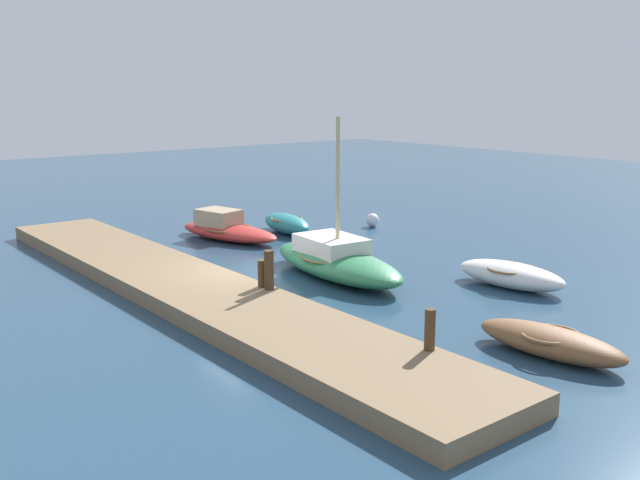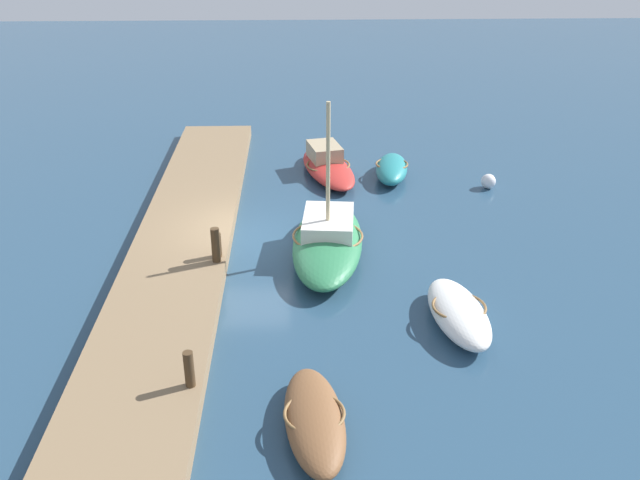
{
  "view_description": "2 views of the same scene",
  "coord_description": "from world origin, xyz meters",
  "px_view_note": "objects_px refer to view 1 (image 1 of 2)",
  "views": [
    {
      "loc": [
        17.08,
        -10.92,
        5.59
      ],
      "look_at": [
        0.05,
        2.64,
        0.93
      ],
      "focal_mm": 40.34,
      "sensor_mm": 36.0,
      "label": 1
    },
    {
      "loc": [
        19.96,
        1.62,
        9.96
      ],
      "look_at": [
        1.11,
        2.22,
        0.52
      ],
      "focal_mm": 39.43,
      "sensor_mm": 36.0,
      "label": 2
    }
  ],
  "objects_px": {
    "rowboat_brown": "(550,341)",
    "mooring_post_west": "(263,273)",
    "mooring_post_mid_west": "(269,270)",
    "marker_buoy": "(372,220)",
    "dinghy_teal": "(287,224)",
    "sailboat_green": "(336,260)",
    "motorboat_red": "(227,229)",
    "mooring_post_mid_east": "(430,330)",
    "rowboat_white": "(511,275)"
  },
  "relations": [
    {
      "from": "motorboat_red",
      "to": "rowboat_brown",
      "type": "xyz_separation_m",
      "value": [
        14.49,
        -0.87,
        -0.07
      ]
    },
    {
      "from": "motorboat_red",
      "to": "sailboat_green",
      "type": "bearing_deg",
      "value": -15.43
    },
    {
      "from": "marker_buoy",
      "to": "mooring_post_mid_west",
      "type": "bearing_deg",
      "value": -56.33
    },
    {
      "from": "mooring_post_west",
      "to": "marker_buoy",
      "type": "height_order",
      "value": "mooring_post_west"
    },
    {
      "from": "dinghy_teal",
      "to": "sailboat_green",
      "type": "relative_size",
      "value": 0.53
    },
    {
      "from": "rowboat_white",
      "to": "motorboat_red",
      "type": "height_order",
      "value": "motorboat_red"
    },
    {
      "from": "rowboat_white",
      "to": "rowboat_brown",
      "type": "xyz_separation_m",
      "value": [
        3.83,
        -3.75,
        -0.05
      ]
    },
    {
      "from": "rowboat_white",
      "to": "mooring_post_mid_east",
      "type": "bearing_deg",
      "value": -72.11
    },
    {
      "from": "rowboat_brown",
      "to": "mooring_post_mid_west",
      "type": "distance_m",
      "value": 7.17
    },
    {
      "from": "sailboat_green",
      "to": "mooring_post_west",
      "type": "height_order",
      "value": "sailboat_green"
    },
    {
      "from": "mooring_post_mid_west",
      "to": "marker_buoy",
      "type": "distance_m",
      "value": 11.31
    },
    {
      "from": "dinghy_teal",
      "to": "rowboat_white",
      "type": "relative_size",
      "value": 0.92
    },
    {
      "from": "mooring_post_mid_west",
      "to": "dinghy_teal",
      "type": "bearing_deg",
      "value": 141.34
    },
    {
      "from": "mooring_post_west",
      "to": "marker_buoy",
      "type": "xyz_separation_m",
      "value": [
        -5.96,
        9.4,
        -0.53
      ]
    },
    {
      "from": "motorboat_red",
      "to": "mooring_post_mid_east",
      "type": "relative_size",
      "value": 5.66
    },
    {
      "from": "rowboat_white",
      "to": "mooring_post_mid_east",
      "type": "xyz_separation_m",
      "value": [
        2.81,
        -6.37,
        0.51
      ]
    },
    {
      "from": "rowboat_white",
      "to": "mooring_post_west",
      "type": "relative_size",
      "value": 4.75
    },
    {
      "from": "mooring_post_west",
      "to": "mooring_post_mid_west",
      "type": "distance_m",
      "value": 0.34
    },
    {
      "from": "rowboat_white",
      "to": "mooring_post_mid_east",
      "type": "distance_m",
      "value": 6.98
    },
    {
      "from": "rowboat_white",
      "to": "rowboat_brown",
      "type": "distance_m",
      "value": 5.36
    },
    {
      "from": "motorboat_red",
      "to": "rowboat_brown",
      "type": "height_order",
      "value": "motorboat_red"
    },
    {
      "from": "mooring_post_mid_west",
      "to": "marker_buoy",
      "type": "bearing_deg",
      "value": 123.67
    },
    {
      "from": "rowboat_white",
      "to": "mooring_post_mid_west",
      "type": "relative_size",
      "value": 3.32
    },
    {
      "from": "sailboat_green",
      "to": "mooring_post_mid_west",
      "type": "distance_m",
      "value": 3.46
    },
    {
      "from": "mooring_post_mid_west",
      "to": "motorboat_red",
      "type": "bearing_deg",
      "value": 156.03
    },
    {
      "from": "sailboat_green",
      "to": "motorboat_red",
      "type": "height_order",
      "value": "sailboat_green"
    },
    {
      "from": "rowboat_white",
      "to": "mooring_post_mid_east",
      "type": "height_order",
      "value": "mooring_post_mid_east"
    },
    {
      "from": "dinghy_teal",
      "to": "sailboat_green",
      "type": "bearing_deg",
      "value": -14.64
    },
    {
      "from": "dinghy_teal",
      "to": "mooring_post_west",
      "type": "distance_m",
      "value": 9.29
    },
    {
      "from": "mooring_post_mid_west",
      "to": "marker_buoy",
      "type": "xyz_separation_m",
      "value": [
        -6.26,
        9.4,
        -0.68
      ]
    },
    {
      "from": "mooring_post_mid_east",
      "to": "motorboat_red",
      "type": "bearing_deg",
      "value": 165.47
    },
    {
      "from": "dinghy_teal",
      "to": "rowboat_brown",
      "type": "bearing_deg",
      "value": -4.43
    },
    {
      "from": "mooring_post_west",
      "to": "mooring_post_mid_west",
      "type": "xyz_separation_m",
      "value": [
        0.3,
        0.0,
        0.15
      ]
    },
    {
      "from": "mooring_post_mid_east",
      "to": "mooring_post_west",
      "type": "bearing_deg",
      "value": 180.0
    },
    {
      "from": "mooring_post_mid_east",
      "to": "sailboat_green",
      "type": "bearing_deg",
      "value": 154.62
    },
    {
      "from": "sailboat_green",
      "to": "rowboat_white",
      "type": "xyz_separation_m",
      "value": [
        3.99,
        3.15,
        -0.14
      ]
    },
    {
      "from": "mooring_post_mid_west",
      "to": "sailboat_green",
      "type": "bearing_deg",
      "value": 110.03
    },
    {
      "from": "dinghy_teal",
      "to": "motorboat_red",
      "type": "relative_size",
      "value": 0.65
    },
    {
      "from": "mooring_post_mid_east",
      "to": "marker_buoy",
      "type": "relative_size",
      "value": 1.56
    },
    {
      "from": "mooring_post_mid_east",
      "to": "mooring_post_mid_west",
      "type": "bearing_deg",
      "value": 180.0
    },
    {
      "from": "mooring_post_west",
      "to": "mooring_post_mid_east",
      "type": "xyz_separation_m",
      "value": [
        5.92,
        0.0,
        0.07
      ]
    },
    {
      "from": "rowboat_brown",
      "to": "mooring_post_mid_east",
      "type": "xyz_separation_m",
      "value": [
        -1.02,
        -2.63,
        0.56
      ]
    },
    {
      "from": "motorboat_red",
      "to": "mooring_post_mid_east",
      "type": "bearing_deg",
      "value": -27.69
    },
    {
      "from": "mooring_post_west",
      "to": "sailboat_green",
      "type": "bearing_deg",
      "value": 105.21
    },
    {
      "from": "rowboat_brown",
      "to": "mooring_post_west",
      "type": "bearing_deg",
      "value": -164.73
    },
    {
      "from": "mooring_post_mid_west",
      "to": "rowboat_brown",
      "type": "bearing_deg",
      "value": 21.58
    },
    {
      "from": "dinghy_teal",
      "to": "marker_buoy",
      "type": "height_order",
      "value": "dinghy_teal"
    },
    {
      "from": "rowboat_white",
      "to": "sailboat_green",
      "type": "bearing_deg",
      "value": -147.62
    },
    {
      "from": "sailboat_green",
      "to": "motorboat_red",
      "type": "distance_m",
      "value": 6.68
    },
    {
      "from": "sailboat_green",
      "to": "mooring_post_west",
      "type": "distance_m",
      "value": 3.36
    }
  ]
}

